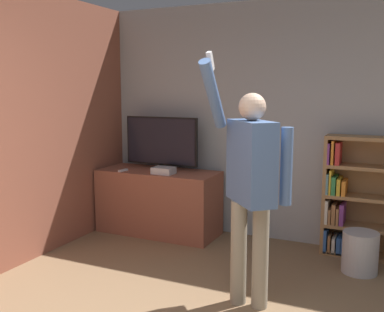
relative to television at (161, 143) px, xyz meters
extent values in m
cube|color=#9EA3A8|center=(1.37, 0.31, 0.26)|extent=(6.22, 0.06, 2.70)
cube|color=#93513D|center=(-0.78, -1.29, 0.26)|extent=(0.06, 4.75, 2.70)
cube|color=#93513D|center=(0.00, -0.08, -0.71)|extent=(1.44, 0.60, 0.76)
cylinder|color=black|center=(0.00, 0.00, -0.31)|extent=(0.22, 0.22, 0.03)
cylinder|color=black|center=(0.00, 0.00, -0.27)|extent=(0.06, 0.06, 0.05)
cube|color=black|center=(0.00, 0.00, 0.02)|extent=(0.94, 0.04, 0.57)
cube|color=black|center=(0.00, -0.02, 0.02)|extent=(0.90, 0.01, 0.54)
cube|color=silver|center=(0.15, -0.23, -0.29)|extent=(0.24, 0.18, 0.08)
cube|color=white|center=(-0.36, -0.29, -0.32)|extent=(0.05, 0.14, 0.02)
cube|color=#997047|center=(1.91, 0.12, -0.46)|extent=(0.04, 0.28, 1.26)
cube|color=#997047|center=(2.29, 0.25, -0.46)|extent=(0.80, 0.01, 1.26)
cube|color=#997047|center=(2.29, 0.12, -1.07)|extent=(0.73, 0.28, 0.04)
cube|color=#997047|center=(2.29, 0.12, -0.78)|extent=(0.73, 0.28, 0.04)
cube|color=#997047|center=(2.29, 0.12, -0.46)|extent=(0.73, 0.28, 0.04)
cube|color=#997047|center=(2.29, 0.12, -0.15)|extent=(0.73, 0.28, 0.04)
cube|color=#997047|center=(2.29, 0.12, 0.15)|extent=(0.73, 0.28, 0.04)
cube|color=#2D569E|center=(1.94, 0.08, -0.95)|extent=(0.03, 0.21, 0.25)
cube|color=#99663D|center=(1.98, 0.10, -0.98)|extent=(0.03, 0.23, 0.19)
cube|color=beige|center=(2.03, 0.10, -0.99)|extent=(0.03, 0.23, 0.17)
cube|color=#2D569E|center=(2.08, 0.10, -0.98)|extent=(0.04, 0.24, 0.18)
cube|color=#2D569E|center=(2.12, 0.09, -0.98)|extent=(0.04, 0.23, 0.18)
cube|color=gold|center=(2.17, 0.10, -0.97)|extent=(0.03, 0.24, 0.21)
cube|color=beige|center=(1.94, 0.10, -0.63)|extent=(0.03, 0.24, 0.25)
cube|color=#99663D|center=(1.98, 0.10, -0.68)|extent=(0.03, 0.24, 0.16)
cube|color=#99663D|center=(2.02, 0.09, -0.65)|extent=(0.04, 0.22, 0.21)
cube|color=#99663D|center=(2.06, 0.10, -0.67)|extent=(0.03, 0.23, 0.18)
cube|color=#7A3889|center=(2.09, 0.11, -0.65)|extent=(0.04, 0.26, 0.22)
cube|color=#5B8E99|center=(1.94, 0.09, -0.34)|extent=(0.02, 0.21, 0.21)
cube|color=gold|center=(1.97, 0.10, -0.32)|extent=(0.02, 0.24, 0.25)
cube|color=#338447|center=(2.00, 0.11, -0.35)|extent=(0.04, 0.26, 0.19)
cube|color=gold|center=(2.05, 0.11, -0.36)|extent=(0.04, 0.26, 0.17)
cube|color=orange|center=(2.10, 0.10, -0.37)|extent=(0.04, 0.24, 0.15)
cube|color=#7A3889|center=(1.94, 0.11, -0.02)|extent=(0.02, 0.26, 0.22)
cube|color=orange|center=(1.98, 0.09, -0.01)|extent=(0.02, 0.21, 0.25)
cube|color=red|center=(2.03, 0.09, -0.02)|extent=(0.04, 0.22, 0.23)
cylinder|color=gray|center=(1.47, -1.39, -0.66)|extent=(0.13, 0.13, 0.85)
cylinder|color=gray|center=(1.65, -1.39, -0.66)|extent=(0.13, 0.13, 0.85)
cube|color=#4C6B9E|center=(1.56, -1.39, 0.08)|extent=(0.49, 0.51, 0.64)
sphere|color=beige|center=(1.56, -1.39, 0.51)|extent=(0.21, 0.21, 0.21)
cylinder|color=#4C6B9E|center=(1.83, -1.39, 0.07)|extent=(0.09, 0.09, 0.59)
cylinder|color=#4C6B9E|center=(1.28, -1.51, 0.60)|extent=(0.09, 0.41, 0.53)
cube|color=white|center=(1.28, -1.57, 0.85)|extent=(0.04, 0.09, 0.14)
cylinder|color=#B7B7BC|center=(2.31, -0.33, -0.89)|extent=(0.33, 0.33, 0.40)
camera|label=1|loc=(2.58, -4.68, 0.65)|focal=42.00mm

